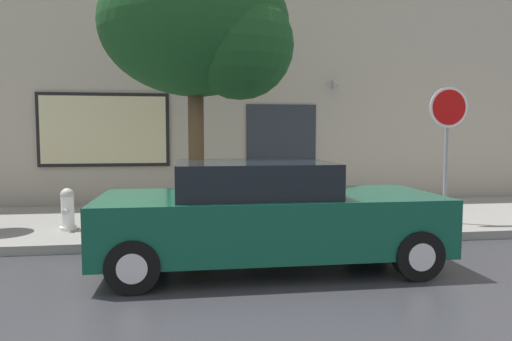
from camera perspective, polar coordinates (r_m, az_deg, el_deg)
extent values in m
plane|color=#333338|center=(6.58, -3.70, -11.79)|extent=(60.00, 60.00, 0.00)
cube|color=gray|center=(9.47, -5.11, -6.27)|extent=(20.00, 4.00, 0.15)
cube|color=#B2A893|center=(11.92, -5.88, 12.47)|extent=(20.00, 0.40, 7.00)
cube|color=black|center=(11.75, -18.28, 4.80)|extent=(3.10, 0.06, 1.78)
cube|color=beige|center=(11.72, -18.31, 4.80)|extent=(2.94, 0.03, 1.62)
cube|color=#262B33|center=(11.80, 3.15, 3.80)|extent=(1.80, 0.04, 1.80)
cone|color=#99999E|center=(12.10, 9.93, 10.40)|extent=(0.22, 0.24, 0.24)
cube|color=#0F4C38|center=(6.43, 1.72, -6.31)|extent=(4.61, 1.84, 0.76)
cube|color=black|center=(6.31, -0.33, -0.96)|extent=(2.07, 1.62, 0.45)
cylinder|color=black|center=(7.77, 13.56, -6.93)|extent=(0.64, 0.22, 0.64)
cylinder|color=silver|center=(7.77, 13.56, -6.93)|extent=(0.35, 0.24, 0.35)
cylinder|color=black|center=(6.27, 19.38, -9.83)|extent=(0.64, 0.22, 0.64)
cylinder|color=silver|center=(6.27, 19.38, -9.83)|extent=(0.35, 0.24, 0.35)
cylinder|color=black|center=(7.27, -13.37, -7.73)|extent=(0.64, 0.22, 0.64)
cylinder|color=silver|center=(7.27, -13.37, -7.73)|extent=(0.35, 0.24, 0.35)
cylinder|color=black|center=(5.63, -14.97, -11.37)|extent=(0.64, 0.22, 0.64)
cylinder|color=silver|center=(5.63, -14.97, -11.37)|extent=(0.35, 0.24, 0.35)
cylinder|color=white|center=(8.85, -22.27, -4.80)|extent=(0.22, 0.22, 0.63)
sphere|color=#BBBBB7|center=(8.81, -22.33, -2.78)|extent=(0.23, 0.23, 0.23)
cylinder|color=#BBBBB7|center=(8.69, -22.54, -4.76)|extent=(0.09, 0.12, 0.09)
cylinder|color=#BBBBB7|center=(9.00, -22.03, -4.44)|extent=(0.09, 0.12, 0.09)
cylinder|color=white|center=(8.90, -22.22, -6.61)|extent=(0.30, 0.30, 0.06)
cylinder|color=#4C3823|center=(8.30, -7.40, 2.07)|extent=(0.28, 0.28, 2.69)
ellipsoid|color=#19471E|center=(8.51, -7.57, 17.44)|extent=(3.32, 2.82, 2.49)
sphere|color=#19471E|center=(8.07, -2.00, 15.19)|extent=(1.83, 1.83, 1.83)
cylinder|color=gray|center=(9.45, 22.45, 1.62)|extent=(0.07, 0.07, 2.55)
cylinder|color=white|center=(9.42, 22.74, 7.22)|extent=(0.76, 0.02, 0.76)
cylinder|color=red|center=(9.41, 22.79, 7.22)|extent=(0.66, 0.02, 0.66)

